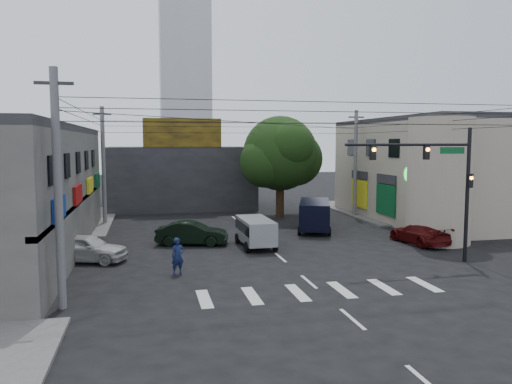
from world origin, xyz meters
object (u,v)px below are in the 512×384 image
object	(u,v)px
utility_pole_far_left	(104,166)
navy_van	(315,216)
utility_pole_near_left	(58,190)
white_compact	(86,248)
dark_sedan	(192,233)
utility_pole_far_right	(355,164)
silver_minivan	(256,233)
traffic_gantry	(440,173)
street_tree	(280,154)
maroon_sedan	(419,234)
traffic_officer	(178,256)

from	to	relation	value
utility_pole_far_left	navy_van	xyz separation A→B (m)	(15.15, -6.28, -3.51)
utility_pole_near_left	white_compact	bearing A→B (deg)	90.00
dark_sedan	navy_van	bearing A→B (deg)	-57.22
utility_pole_far_left	utility_pole_near_left	bearing A→B (deg)	-90.00
utility_pole_far_left	utility_pole_far_right	distance (m)	21.00
utility_pole_far_right	silver_minivan	world-z (taller)	utility_pole_far_right
white_compact	utility_pole_far_left	bearing A→B (deg)	20.91
utility_pole_far_left	utility_pole_far_right	size ratio (longest dim) A/B	1.00
utility_pole_far_left	dark_sedan	size ratio (longest dim) A/B	1.96
utility_pole_far_left	dark_sedan	distance (m)	11.78
traffic_gantry	dark_sedan	size ratio (longest dim) A/B	1.53
white_compact	street_tree	bearing A→B (deg)	-25.78
navy_van	white_compact	bearing A→B (deg)	132.16
traffic_gantry	navy_van	world-z (taller)	traffic_gantry
utility_pole_far_left	silver_minivan	distance (m)	15.10
utility_pole_far_left	silver_minivan	world-z (taller)	utility_pole_far_left
utility_pole_far_left	navy_van	world-z (taller)	utility_pole_far_left
street_tree	utility_pole_near_left	xyz separation A→B (m)	(-14.50, -21.50, -0.87)
traffic_gantry	utility_pole_far_left	size ratio (longest dim) A/B	0.78
utility_pole_near_left	white_compact	xyz separation A→B (m)	(0.00, 7.83, -3.85)
traffic_gantry	navy_van	size ratio (longest dim) A/B	1.24
street_tree	utility_pole_far_right	world-z (taller)	utility_pole_far_right
traffic_gantry	silver_minivan	world-z (taller)	traffic_gantry
street_tree	utility_pole_far_left	distance (m)	14.56
maroon_sedan	silver_minivan	xyz separation A→B (m)	(-10.35, 1.27, 0.21)
utility_pole_near_left	dark_sedan	world-z (taller)	utility_pole_near_left
utility_pole_near_left	maroon_sedan	size ratio (longest dim) A/B	1.93
utility_pole_far_right	maroon_sedan	distance (m)	12.85
traffic_gantry	utility_pole_far_left	distance (m)	25.00
utility_pole_near_left	utility_pole_far_left	world-z (taller)	same
utility_pole_far_right	traffic_officer	size ratio (longest dim) A/B	5.08
maroon_sedan	silver_minivan	world-z (taller)	silver_minivan
traffic_gantry	maroon_sedan	size ratio (longest dim) A/B	1.51
white_compact	silver_minivan	xyz separation A→B (m)	(9.74, 1.74, 0.12)
white_compact	silver_minivan	world-z (taller)	silver_minivan
silver_minivan	traffic_officer	distance (m)	7.44
utility_pole_near_left	navy_van	world-z (taller)	utility_pole_near_left
navy_van	traffic_gantry	bearing A→B (deg)	-144.19
traffic_gantry	utility_pole_near_left	bearing A→B (deg)	-169.20
utility_pole_far_right	traffic_officer	bearing A→B (deg)	-134.91
utility_pole_near_left	silver_minivan	xyz separation A→B (m)	(9.74, 9.58, -3.72)
traffic_gantry	utility_pole_near_left	size ratio (longest dim) A/B	0.78
utility_pole_near_left	traffic_officer	xyz separation A→B (m)	(4.68, 4.13, -3.69)
utility_pole_far_left	white_compact	distance (m)	13.24
street_tree	navy_van	world-z (taller)	street_tree
maroon_sedan	utility_pole_near_left	bearing A→B (deg)	16.30
dark_sedan	utility_pole_far_left	bearing A→B (deg)	46.66
utility_pole_far_right	utility_pole_far_left	bearing A→B (deg)	180.00
traffic_gantry	navy_van	xyz separation A→B (m)	(-3.18, 10.72, -3.74)
utility_pole_far_left	white_compact	xyz separation A→B (m)	(0.00, -12.67, -3.85)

